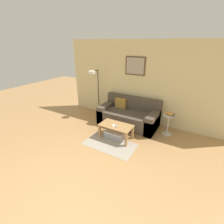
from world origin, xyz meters
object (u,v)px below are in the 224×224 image
Objects in this scene: book_stack at (170,114)px; coffee_table at (116,128)px; cell_phone at (114,125)px; remote_control at (117,126)px; side_table at (168,123)px; couch at (129,116)px; storage_bin at (115,134)px; floor_lamp at (95,84)px.

coffee_table is at bearing -141.80° from book_stack.
cell_phone reaches higher than coffee_table.
remote_control is at bearing -51.63° from coffee_table.
side_table is (1.18, 0.92, 0.04)m from coffee_table.
couch is 1.29m from book_stack.
coffee_table is at bearing 9.15° from storage_bin.
coffee_table is (0.06, -0.93, 0.02)m from couch.
book_stack is at bearing 0.09° from couch.
storage_bin is at bearing 47.88° from cell_phone.
couch is 1.00m from remote_control.
storage_bin is 1.62m from book_stack.
couch is 1.23m from side_table.
couch is 3.30× the size of storage_bin.
floor_lamp reaches higher than remote_control.
cell_phone is (-0.02, -0.05, 0.31)m from storage_bin.
floor_lamp is 1.86m from cell_phone.
remote_control is (1.44, -1.05, -0.74)m from floor_lamp.
storage_bin is 3.98× the size of cell_phone.
coffee_table is 3.73× the size of book_stack.
side_table is at bearing 16.65° from cell_phone.
remote_control reaches higher than coffee_table.
book_stack is at bearing 38.20° from coffee_table.
side_table is 4.30× the size of cell_phone.
storage_bin is 0.31m from cell_phone.
floor_lamp is at bearing 178.43° from side_table.
couch is at bearing 179.55° from side_table.
side_table is (1.23, -0.01, 0.06)m from couch.
storage_bin is at bearing -170.85° from coffee_table.
book_stack reaches higher than remote_control.
coffee_table is 1.49m from side_table.
floor_lamp is at bearing 144.02° from storage_bin.
floor_lamp is 10.70× the size of remote_control.
cell_phone is (-0.08, -0.00, -0.01)m from remote_control.
cell_phone is at bearing -141.28° from side_table.
remote_control is (-1.13, -0.97, 0.05)m from side_table.
couch is 2.06× the size of coffee_table.
cell_phone is at bearing 151.78° from remote_control.
book_stack is (1.19, 0.93, 0.31)m from coffee_table.
storage_bin is 2.33× the size of book_stack.
floor_lamp is 6.73× the size of book_stack.
remote_control reaches higher than storage_bin.
remote_control is 0.09m from cell_phone.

